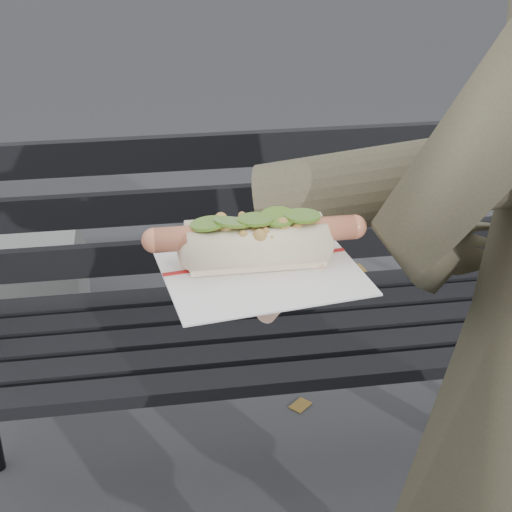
{
  "coord_description": "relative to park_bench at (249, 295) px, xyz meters",
  "views": [
    {
      "loc": [
        -0.2,
        -0.69,
        1.44
      ],
      "look_at": [
        -0.1,
        -0.0,
        1.08
      ],
      "focal_mm": 55.0,
      "sensor_mm": 36.0,
      "label": 1
    }
  ],
  "objects": [
    {
      "name": "park_bench",
      "position": [
        0.0,
        0.0,
        0.0
      ],
      "size": [
        1.5,
        0.44,
        0.88
      ],
      "color": "black",
      "rests_on": "ground"
    },
    {
      "name": "held_hotdog",
      "position": [
        0.08,
        -0.81,
        0.59
      ],
      "size": [
        0.63,
        0.3,
        0.2
      ],
      "color": "#46412F"
    }
  ]
}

